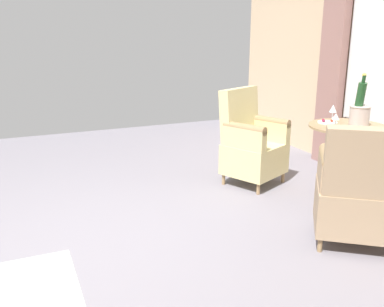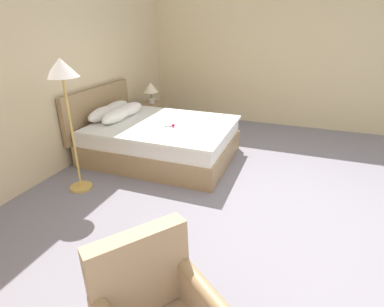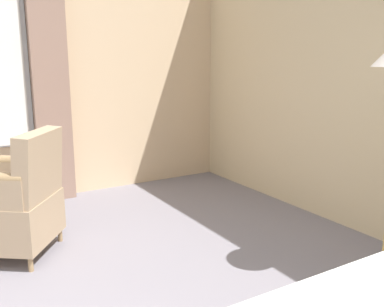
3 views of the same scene
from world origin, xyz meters
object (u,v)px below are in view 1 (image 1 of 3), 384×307
at_px(side_table_round, 345,157).
at_px(armchair_facing_bed, 251,144).
at_px(wine_glass_near_bucket, 333,109).
at_px(snack_plate, 327,122).
at_px(wine_glass_near_edge, 336,118).
at_px(champagne_bucket, 360,111).
at_px(armchair_by_window, 359,194).

distance_m(side_table_round, armchair_facing_bed, 0.95).
xyz_separation_m(side_table_round, wine_glass_near_bucket, (0.00, -0.22, 0.42)).
bearing_deg(snack_plate, wine_glass_near_edge, 67.09).
relative_size(champagne_bucket, snack_plate, 2.61).
xyz_separation_m(side_table_round, champagne_bucket, (-0.08, 0.05, 0.44)).
bearing_deg(armchair_by_window, armchair_facing_bed, -89.40).
relative_size(side_table_round, wine_glass_near_bucket, 4.53).
bearing_deg(wine_glass_near_edge, champagne_bucket, 177.95).
bearing_deg(wine_glass_near_edge, side_table_round, -169.08).
relative_size(snack_plate, armchair_by_window, 0.19).
xyz_separation_m(snack_plate, armchair_by_window, (0.45, 0.92, -0.32)).
xyz_separation_m(champagne_bucket, wine_glass_near_bucket, (0.08, -0.27, -0.02)).
bearing_deg(armchair_facing_bed, snack_plate, 128.15).
bearing_deg(side_table_round, snack_plate, -58.93).
bearing_deg(armchair_facing_bed, armchair_by_window, 90.60).
bearing_deg(wine_glass_near_bucket, wine_glass_near_edge, 53.75).
bearing_deg(snack_plate, wine_glass_near_bucket, -153.51).
bearing_deg(side_table_round, wine_glass_near_edge, 10.92).
relative_size(side_table_round, armchair_by_window, 0.77).
bearing_deg(champagne_bucket, armchair_by_window, 48.47).
xyz_separation_m(armchair_by_window, armchair_facing_bed, (0.02, -1.52, 0.01)).
distance_m(champagne_bucket, snack_plate, 0.31).
relative_size(champagne_bucket, armchair_facing_bed, 0.48).
bearing_deg(armchair_facing_bed, wine_glass_near_edge, 115.41).
height_order(wine_glass_near_bucket, armchair_by_window, armchair_by_window).
bearing_deg(armchair_facing_bed, champagne_bucket, 128.52).
bearing_deg(wine_glass_near_bucket, snack_plate, 26.49).
bearing_deg(wine_glass_near_bucket, armchair_by_window, 60.49).
height_order(champagne_bucket, armchair_facing_bed, champagne_bucket).
distance_m(side_table_round, wine_glass_near_bucket, 0.47).
distance_m(wine_glass_near_edge, armchair_by_window, 0.91).
bearing_deg(armchair_facing_bed, wine_glass_near_bucket, 136.19).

